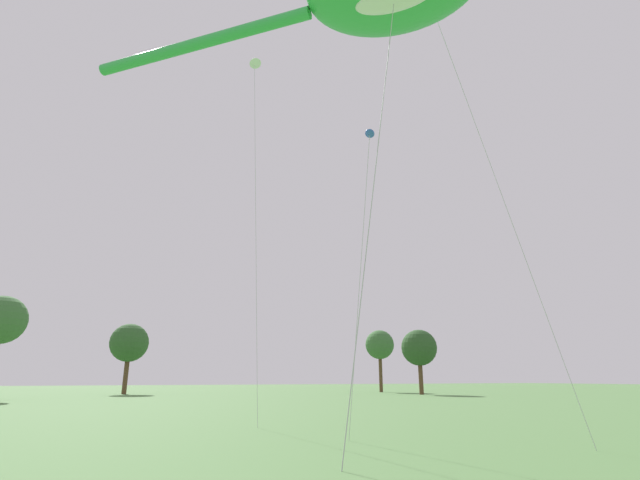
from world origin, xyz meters
The scene contains 6 objects.
small_kite_stunt_black centered at (-0.96, 23.84, 16.97)m, with size 0.92×1.33×17.55m.
small_kite_delta_white centered at (1.17, 16.51, 9.38)m, with size 0.52×1.81×9.99m.
tree_shrub_far centered at (29.79, 63.67, 6.39)m, with size 4.04×4.04×8.48m.
tree_oak_right centered at (-14.98, 55.57, 6.91)m, with size 4.36×4.36×9.16m.
tree_broad_distant centered at (28.81, 52.88, 5.38)m, with size 4.28×4.28×7.57m.
tree_oak_left centered at (-3.27, 68.83, 6.06)m, with size 4.66×4.66×8.44m.
Camera 1 is at (-6.32, 3.82, 1.86)m, focal length 26.80 mm.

